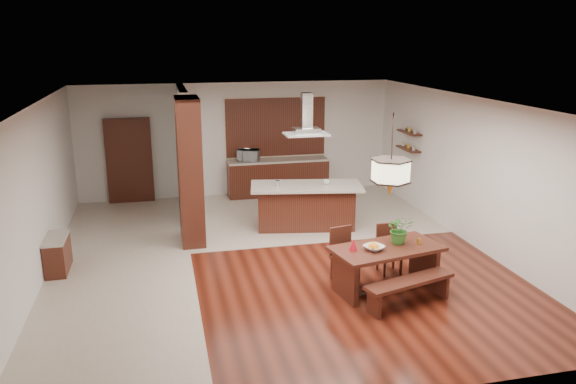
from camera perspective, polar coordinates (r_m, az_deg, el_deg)
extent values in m
plane|color=#3B130A|center=(10.64, -1.58, -6.60)|extent=(9.00, 9.00, 0.00)
cube|color=white|center=(9.92, -1.71, 9.12)|extent=(8.00, 9.00, 0.04)
cube|color=silver|center=(14.52, -5.18, 5.32)|extent=(8.00, 0.04, 2.90)
cube|color=silver|center=(6.08, 6.92, -9.44)|extent=(8.00, 0.04, 2.90)
cube|color=silver|center=(10.21, -24.23, -0.37)|extent=(0.04, 9.00, 2.90)
cube|color=silver|center=(11.63, 18.07, 2.05)|extent=(0.04, 9.00, 2.90)
cube|color=beige|center=(10.49, -16.60, -7.58)|extent=(2.50, 9.00, 0.01)
cube|color=beige|center=(13.20, 1.57, -2.13)|extent=(5.50, 4.00, 0.01)
cube|color=#3D1E0F|center=(9.92, -1.71, 9.03)|extent=(8.00, 9.00, 0.02)
cube|color=#32150E|center=(11.18, -9.93, 2.07)|extent=(0.45, 1.00, 2.90)
cube|color=silver|center=(13.23, -10.48, 4.12)|extent=(0.18, 2.40, 2.90)
cube|color=#32150E|center=(10.70, -22.36, -5.88)|extent=(0.37, 0.88, 0.63)
cube|color=#32150E|center=(14.39, -15.81, 3.08)|extent=(1.10, 0.20, 2.10)
cube|color=#32150E|center=(14.61, -1.04, 1.43)|extent=(2.60, 0.60, 0.90)
cube|color=#B4AA9D|center=(14.50, -1.05, 3.25)|extent=(2.60, 0.62, 0.05)
cube|color=#A96732|center=(14.60, -1.28, 6.63)|extent=(2.60, 0.08, 1.50)
cube|color=#32150E|center=(13.82, 12.11, 4.30)|extent=(0.26, 0.90, 0.04)
cube|color=#32150E|center=(13.75, 12.21, 5.94)|extent=(0.26, 0.90, 0.04)
cube|color=#32150E|center=(9.22, 10.00, -5.68)|extent=(1.91, 1.22, 0.06)
cube|color=#32150E|center=(8.97, 5.79, -8.68)|extent=(0.22, 0.71, 0.68)
cube|color=#32150E|center=(9.78, 13.65, -6.95)|extent=(0.22, 0.71, 0.68)
imported|color=#2F6B23|center=(9.33, 11.29, -3.72)|extent=(0.48, 0.43, 0.48)
imported|color=#BBAEA3|center=(9.03, 8.73, -5.61)|extent=(0.40, 0.40, 0.08)
cone|color=#AF0C1C|center=(8.94, 6.65, -5.33)|extent=(0.14, 0.14, 0.20)
cylinder|color=gold|center=(9.41, 13.19, -4.91)|extent=(0.08, 0.08, 0.10)
cube|color=#32150E|center=(12.08, 1.80, -1.57)|extent=(2.14, 1.11, 0.92)
cube|color=#B4AA9D|center=(11.90, 1.88, 0.59)|extent=(2.49, 1.41, 0.05)
imported|color=silver|center=(11.94, 3.93, 1.01)|extent=(0.13, 0.13, 0.11)
imported|color=silver|center=(14.31, -4.05, 3.74)|extent=(0.62, 0.53, 0.29)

